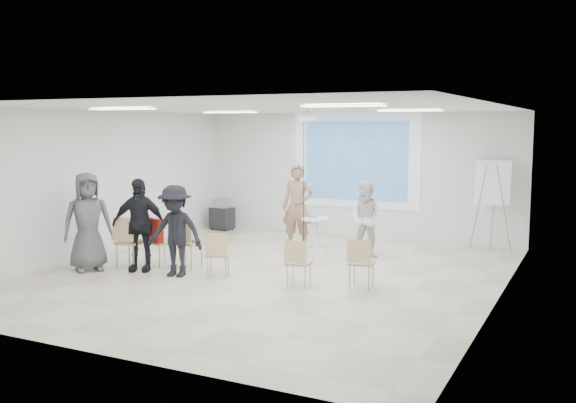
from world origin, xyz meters
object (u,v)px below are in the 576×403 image
at_px(player_right, 367,215).
at_px(laptop, 189,241).
at_px(pedestal_table, 316,233).
at_px(chair_center, 217,251).
at_px(chair_right_inner, 298,260).
at_px(av_cart, 222,215).
at_px(chair_far_left, 128,238).
at_px(audience_left, 139,218).
at_px(player_left, 298,201).
at_px(flipchart_easel, 493,182).
at_px(chair_right_far, 361,259).
at_px(chair_left_mid, 158,239).
at_px(audience_outer, 88,216).
at_px(audience_mid, 175,225).
at_px(chair_left_inner, 186,239).

relative_size(player_right, laptop, 4.93).
xyz_separation_m(pedestal_table, chair_center, (-0.60, -2.93, 0.07)).
distance_m(chair_right_inner, av_cart, 6.29).
xyz_separation_m(pedestal_table, chair_far_left, (-2.52, -3.03, 0.17)).
xyz_separation_m(chair_far_left, chair_center, (1.91, 0.10, -0.10)).
xyz_separation_m(chair_right_inner, audience_left, (-3.19, -0.14, 0.51)).
bearing_deg(av_cart, laptop, -60.12).
bearing_deg(player_left, chair_center, -104.17).
height_order(audience_left, flipchart_easel, flipchart_easel).
relative_size(chair_right_inner, chair_right_far, 0.96).
relative_size(chair_left_mid, laptop, 2.56).
bearing_deg(audience_outer, chair_right_inner, -44.63).
bearing_deg(chair_right_far, chair_center, -177.25).
distance_m(player_left, chair_center, 3.09).
height_order(player_left, av_cart, player_left).
relative_size(chair_right_far, audience_mid, 0.45).
xyz_separation_m(chair_center, flipchart_easel, (3.93, 4.76, 1.00)).
height_order(laptop, flipchart_easel, flipchart_easel).
bearing_deg(chair_right_far, player_left, 125.94).
distance_m(pedestal_table, chair_far_left, 3.94).
distance_m(chair_left_inner, audience_outer, 1.85).
bearing_deg(audience_left, chair_left_inner, 17.39).
distance_m(chair_center, flipchart_easel, 6.26).
bearing_deg(pedestal_table, audience_left, -126.29).
bearing_deg(player_left, pedestal_table, -23.53).
xyz_separation_m(player_left, chair_right_far, (2.39, -2.63, -0.56)).
relative_size(player_left, av_cart, 2.64).
relative_size(pedestal_table, av_cart, 0.94).
bearing_deg(flipchart_easel, chair_right_far, -109.12).
height_order(chair_center, audience_mid, audience_mid).
xyz_separation_m(player_left, chair_far_left, (-2.05, -3.13, -0.48)).
xyz_separation_m(pedestal_table, chair_left_mid, (-2.16, -2.58, 0.11)).
height_order(chair_left_mid, audience_outer, audience_outer).
relative_size(chair_left_inner, flipchart_easel, 0.48).
relative_size(player_left, flipchart_easel, 1.05).
distance_m(chair_left_mid, audience_left, 0.66).
relative_size(chair_far_left, chair_right_far, 1.18).
bearing_deg(chair_far_left, chair_left_inner, 24.36).
bearing_deg(flipchart_easel, laptop, -140.25).
distance_m(player_left, chair_right_inner, 3.38).
relative_size(pedestal_table, chair_left_mid, 0.84).
height_order(pedestal_table, laptop, pedestal_table).
bearing_deg(chair_right_inner, chair_left_mid, 166.94).
bearing_deg(audience_left, audience_outer, -176.15).
height_order(chair_left_mid, audience_left, audience_left).
distance_m(chair_center, av_cart, 5.36).
height_order(player_right, chair_far_left, player_right).
height_order(pedestal_table, chair_left_inner, chair_left_inner).
height_order(chair_center, audience_left, audience_left).
relative_size(pedestal_table, chair_left_inner, 0.78).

